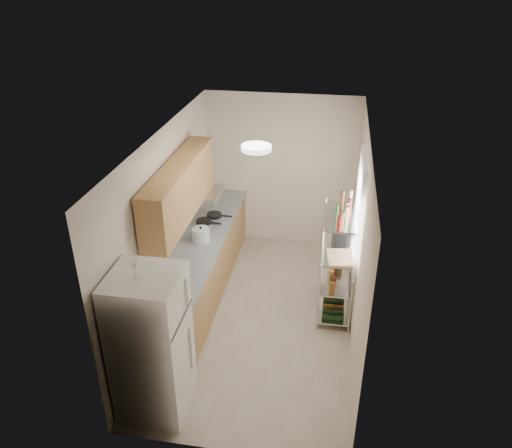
{
  "coord_description": "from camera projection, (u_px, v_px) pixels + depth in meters",
  "views": [
    {
      "loc": [
        0.87,
        -5.5,
        4.4
      ],
      "look_at": [
        -0.1,
        0.25,
        1.32
      ],
      "focal_mm": 35.0,
      "sensor_mm": 36.0,
      "label": 1
    }
  ],
  "objects": [
    {
      "name": "cutting_board",
      "position": [
        341.0,
        258.0,
        6.4
      ],
      "size": [
        0.38,
        0.47,
        0.03
      ],
      "primitive_type": "cube",
      "rotation": [
        0.0,
        0.0,
        0.13
      ],
      "color": "tan",
      "rests_on": "bakers_rack"
    },
    {
      "name": "wine_glass_b",
      "position": [
        134.0,
        270.0,
        4.71
      ],
      "size": [
        0.07,
        0.07,
        0.19
      ],
      "primitive_type": null,
      "color": "silver",
      "rests_on": "refrigerator"
    },
    {
      "name": "frying_pan_small",
      "position": [
        214.0,
        215.0,
        7.71
      ],
      "size": [
        0.23,
        0.23,
        0.05
      ],
      "primitive_type": "cylinder",
      "rotation": [
        0.0,
        0.0,
        -0.01
      ],
      "color": "black",
      "rests_on": "counter_run"
    },
    {
      "name": "range_hood",
      "position": [
        202.0,
        194.0,
        7.26
      ],
      "size": [
        0.5,
        0.6,
        0.12
      ],
      "primitive_type": "cube",
      "color": "#B7BABC",
      "rests_on": "room"
    },
    {
      "name": "upper_cabinets",
      "position": [
        180.0,
        190.0,
        6.38
      ],
      "size": [
        0.33,
        2.2,
        0.72
      ],
      "primitive_type": "cube",
      "color": "tan",
      "rests_on": "room"
    },
    {
      "name": "ceiling_dome",
      "position": [
        256.0,
        148.0,
        5.52
      ],
      "size": [
        0.34,
        0.34,
        0.05
      ],
      "primitive_type": "cylinder",
      "color": "white",
      "rests_on": "room"
    },
    {
      "name": "storage_bag",
      "position": [
        334.0,
        265.0,
        6.95
      ],
      "size": [
        0.13,
        0.16,
        0.16
      ],
      "primitive_type": "cube",
      "rotation": [
        0.0,
        0.0,
        -0.22
      ],
      "color": "#A22313",
      "rests_on": "bakers_rack"
    },
    {
      "name": "room",
      "position": [
        260.0,
        235.0,
        6.37
      ],
      "size": [
        2.52,
        4.42,
        2.62
      ],
      "color": "#AFA18D",
      "rests_on": "ground"
    },
    {
      "name": "counter_run",
      "position": [
        203.0,
        266.0,
        7.28
      ],
      "size": [
        0.63,
        3.51,
        0.9
      ],
      "color": "tan",
      "rests_on": "ground"
    },
    {
      "name": "bakers_rack",
      "position": [
        339.0,
        243.0,
        6.57
      ],
      "size": [
        0.45,
        0.9,
        1.73
      ],
      "color": "silver",
      "rests_on": "ground"
    },
    {
      "name": "espresso_machine",
      "position": [
        340.0,
        234.0,
        6.71
      ],
      "size": [
        0.19,
        0.26,
        0.28
      ],
      "primitive_type": "cube",
      "rotation": [
        0.0,
        0.0,
        0.16
      ],
      "color": "black",
      "rests_on": "bakers_rack"
    },
    {
      "name": "refrigerator",
      "position": [
        151.0,
        345.0,
        5.2
      ],
      "size": [
        0.71,
        0.71,
        1.72
      ],
      "primitive_type": "cube",
      "color": "white",
      "rests_on": "ground"
    },
    {
      "name": "window",
      "position": [
        359.0,
        213.0,
        6.38
      ],
      "size": [
        0.06,
        1.0,
        1.46
      ],
      "primitive_type": "cube",
      "color": "white",
      "rests_on": "room"
    },
    {
      "name": "frying_pan_large",
      "position": [
        204.0,
        222.0,
        7.52
      ],
      "size": [
        0.27,
        0.27,
        0.04
      ],
      "primitive_type": "cylinder",
      "rotation": [
        0.0,
        0.0,
        -0.14
      ],
      "color": "black",
      "rests_on": "counter_run"
    },
    {
      "name": "wine_glass_a",
      "position": [
        135.0,
        269.0,
        4.73
      ],
      "size": [
        0.07,
        0.07,
        0.19
      ],
      "primitive_type": null,
      "color": "silver",
      "rests_on": "refrigerator"
    },
    {
      "name": "rice_cooker",
      "position": [
        201.0,
        235.0,
        7.0
      ],
      "size": [
        0.24,
        0.24,
        0.2
      ],
      "primitive_type": "cylinder",
      "color": "silver",
      "rests_on": "counter_run"
    }
  ]
}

